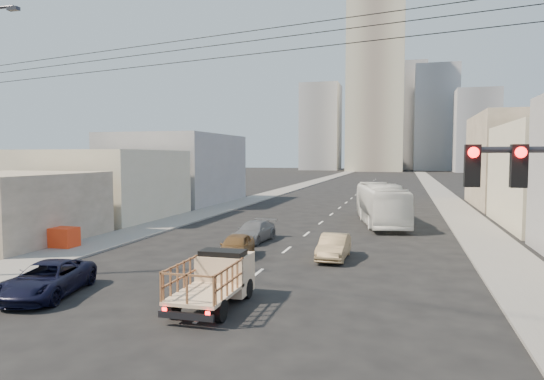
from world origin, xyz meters
The scene contains 21 objects.
ground centered at (0.00, 0.00, 0.00)m, with size 420.00×420.00×0.00m, color black.
sidewalk_left centered at (-11.75, 70.00, 0.06)m, with size 3.50×180.00×0.12m, color slate.
sidewalk_right centered at (11.75, 70.00, 0.06)m, with size 3.50×180.00×0.12m, color slate.
lane_dashes centered at (0.00, 53.00, 0.01)m, with size 0.15×104.00×0.01m.
flatbed_pickup centered at (-0.06, 2.97, 1.09)m, with size 1.95×4.41×1.90m.
navy_pickup centered at (-6.87, 2.41, 0.66)m, with size 2.19×4.75×1.32m, color black.
city_bus centered at (4.81, 26.45, 1.63)m, with size 2.74×11.72×3.27m, color white.
sedan_brown centered at (-2.09, 11.01, 0.65)m, with size 1.53×3.81×1.30m, color brown.
sedan_tan centered at (3.01, 12.21, 0.66)m, with size 1.39×3.98×1.31m, color #967D57.
sedan_grey centered at (-2.70, 16.17, 0.64)m, with size 1.80×4.44×1.29m, color slate.
overhead_wires centered at (0.00, 1.50, 8.97)m, with size 23.01×5.02×0.72m.
crate_stack centered at (-13.00, 10.84, 0.69)m, with size 1.80×1.20×1.14m.
bldg_right_far centered at (20.00, 44.00, 5.00)m, with size 12.00×16.00×10.00m, color gray.
bldg_left_near centered at (-18.00, 12.00, 2.20)m, with size 9.00×10.00×4.40m, color gray.
bldg_left_mid centered at (-19.00, 24.00, 3.00)m, with size 11.00×12.00×6.00m, color beige.
bldg_left_far centered at (-19.50, 39.00, 4.00)m, with size 12.00×16.00×8.00m, color gray.
high_rise_tower centered at (-4.00, 170.00, 30.00)m, with size 20.00×20.00×60.00m, color gray.
midrise_ne centered at (18.00, 185.00, 20.00)m, with size 16.00×16.00×40.00m, color gray.
midrise_nw centered at (-26.00, 180.00, 17.00)m, with size 15.00×15.00×34.00m, color gray.
midrise_back centered at (6.00, 200.00, 22.00)m, with size 18.00×18.00×44.00m, color gray.
midrise_east centered at (30.00, 165.00, 14.00)m, with size 14.00×14.00×28.00m, color gray.
Camera 1 is at (6.56, -13.31, 5.48)m, focal length 32.00 mm.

